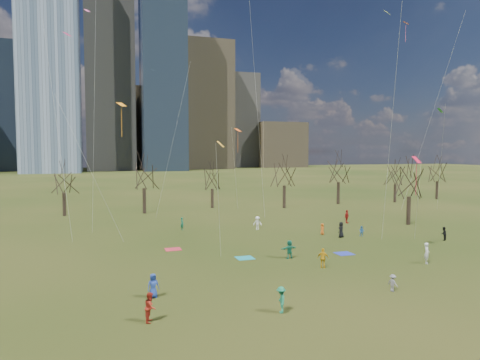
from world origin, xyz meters
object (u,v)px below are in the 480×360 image
object	(u,v)px
person_1	(427,253)
person_4	(323,258)
person_2	(150,307)
blanket_crimson	(173,249)
blanket_teal	(245,258)
person_0	(153,286)
blanket_navy	(344,254)

from	to	relation	value
person_1	person_4	distance (m)	9.59
person_2	person_4	bearing A→B (deg)	-48.18
blanket_crimson	person_1	xyz separation A→B (m)	(20.49, -12.44, 0.91)
blanket_teal	person_0	bearing A→B (deg)	-138.66
blanket_crimson	person_0	bearing A→B (deg)	-104.54
person_1	person_4	world-z (taller)	person_1
blanket_navy	person_4	bearing A→B (deg)	-138.84
person_0	person_1	xyz separation A→B (m)	(24.08, 1.43, 0.10)
blanket_navy	person_0	world-z (taller)	person_0
blanket_navy	person_0	xyz separation A→B (m)	(-19.12, -6.89, 0.81)
person_0	person_4	bearing A→B (deg)	-1.22
person_0	person_2	bearing A→B (deg)	-111.43
person_1	person_4	size ratio (longest dim) A/B	1.08
person_0	person_4	xyz separation A→B (m)	(14.61, 2.95, 0.03)
blanket_crimson	person_2	world-z (taller)	person_2
blanket_crimson	person_2	distance (m)	18.51
person_1	person_0	bearing A→B (deg)	132.87
blanket_teal	person_2	distance (m)	15.95
person_2	blanket_teal	bearing A→B (deg)	-22.06
person_2	person_4	distance (m)	16.81
blanket_crimson	blanket_navy	bearing A→B (deg)	-24.23
blanket_crimson	person_0	size ratio (longest dim) A/B	0.97
blanket_crimson	person_2	bearing A→B (deg)	-103.24
person_0	person_1	size ratio (longest dim) A/B	0.89
blanket_teal	blanket_crimson	bearing A→B (deg)	135.82
blanket_navy	person_1	world-z (taller)	person_1
blanket_teal	person_4	size ratio (longest dim) A/B	0.93
person_1	blanket_teal	bearing A→B (deg)	104.59
blanket_navy	person_2	xyz separation A→B (m)	(-19.75, -11.01, 0.86)
blanket_navy	person_1	distance (m)	7.43
person_1	person_2	world-z (taller)	person_1
blanket_navy	person_4	world-z (taller)	person_4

